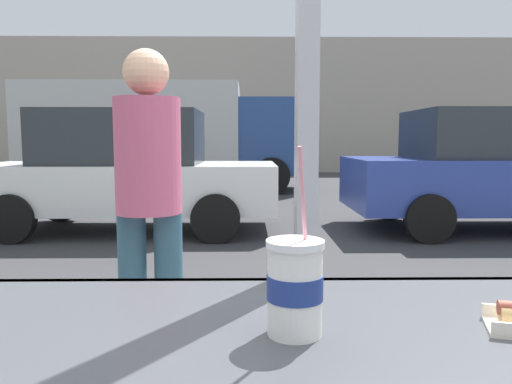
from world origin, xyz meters
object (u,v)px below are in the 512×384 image
object	(u,v)px
soda_cup_right	(295,286)
parked_car_white	(127,171)
box_truck	(164,132)
pedestrian	(149,194)
parked_car_blue	(497,170)

from	to	relation	value
soda_cup_right	parked_car_white	size ratio (longest dim) A/B	0.07
box_truck	pedestrian	distance (m)	10.74
box_truck	pedestrian	bearing A→B (deg)	-80.79
soda_cup_right	pedestrian	bearing A→B (deg)	109.37
soda_cup_right	parked_car_blue	xyz separation A→B (m)	(3.56, 6.39, -0.20)
parked_car_blue	box_truck	bearing A→B (deg)	135.13
parked_car_blue	pedestrian	bearing A→B (deg)	-130.84
parked_car_white	parked_car_blue	distance (m)	5.40
soda_cup_right	box_truck	xyz separation A→B (m)	(-2.28, 12.21, 0.44)
soda_cup_right	pedestrian	distance (m)	1.71
parked_car_white	pedestrian	distance (m)	4.95
parked_car_white	pedestrian	world-z (taller)	pedestrian
parked_car_white	soda_cup_right	bearing A→B (deg)	-73.90
parked_car_blue	box_truck	xyz separation A→B (m)	(-5.85, 5.82, 0.64)
parked_car_white	box_truck	distance (m)	5.87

